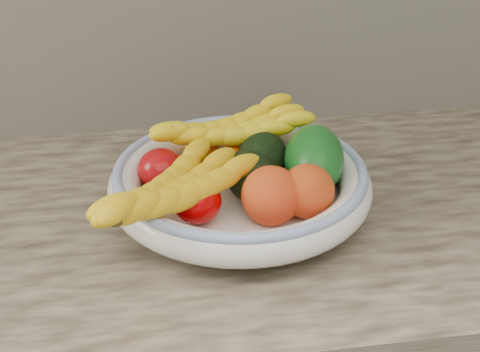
% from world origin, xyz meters
% --- Properties ---
extents(fruit_bowl, '(0.39, 0.39, 0.08)m').
position_xyz_m(fruit_bowl, '(0.00, 1.66, 0.95)').
color(fruit_bowl, white).
rests_on(fruit_bowl, kitchen_counter).
extents(clementine_back_left, '(0.07, 0.07, 0.05)m').
position_xyz_m(clementine_back_left, '(-0.05, 1.77, 0.95)').
color(clementine_back_left, orange).
rests_on(clementine_back_left, fruit_bowl).
extents(clementine_back_right, '(0.06, 0.06, 0.05)m').
position_xyz_m(clementine_back_right, '(0.04, 1.76, 0.95)').
color(clementine_back_right, '#E44704').
rests_on(clementine_back_right, fruit_bowl).
extents(clementine_back_mid, '(0.06, 0.06, 0.04)m').
position_xyz_m(clementine_back_mid, '(-0.00, 1.73, 0.95)').
color(clementine_back_mid, '#F95505').
rests_on(clementine_back_mid, fruit_bowl).
extents(tomato_left, '(0.09, 0.09, 0.06)m').
position_xyz_m(tomato_left, '(-0.11, 1.69, 0.96)').
color(tomato_left, '#A0090C').
rests_on(tomato_left, fruit_bowl).
extents(tomato_near_left, '(0.07, 0.07, 0.06)m').
position_xyz_m(tomato_near_left, '(-0.07, 1.59, 0.96)').
color(tomato_near_left, '#BC0001').
rests_on(tomato_near_left, fruit_bowl).
extents(avocado_center, '(0.10, 0.12, 0.07)m').
position_xyz_m(avocado_center, '(0.02, 1.65, 0.96)').
color(avocado_center, black).
rests_on(avocado_center, fruit_bowl).
extents(avocado_right, '(0.11, 0.13, 0.08)m').
position_xyz_m(avocado_right, '(0.04, 1.70, 0.96)').
color(avocado_right, black).
rests_on(avocado_right, fruit_bowl).
extents(green_mango, '(0.14, 0.15, 0.12)m').
position_xyz_m(green_mango, '(0.11, 1.66, 0.98)').
color(green_mango, '#0F5014').
rests_on(green_mango, fruit_bowl).
extents(peach_front, '(0.10, 0.10, 0.08)m').
position_xyz_m(peach_front, '(0.03, 1.59, 0.97)').
color(peach_front, orange).
rests_on(peach_front, fruit_bowl).
extents(peach_right, '(0.09, 0.09, 0.08)m').
position_xyz_m(peach_right, '(0.08, 1.59, 0.97)').
color(peach_right, orange).
rests_on(peach_right, fruit_bowl).
extents(banana_bunch_back, '(0.29, 0.17, 0.08)m').
position_xyz_m(banana_bunch_back, '(-0.00, 1.75, 0.99)').
color(banana_bunch_back, yellow).
rests_on(banana_bunch_back, fruit_bowl).
extents(banana_bunch_front, '(0.29, 0.29, 0.08)m').
position_xyz_m(banana_bunch_front, '(-0.10, 1.58, 0.98)').
color(banana_bunch_front, yellow).
rests_on(banana_bunch_front, fruit_bowl).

